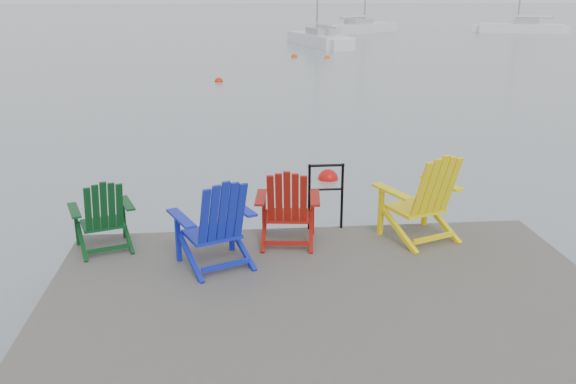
{
  "coord_description": "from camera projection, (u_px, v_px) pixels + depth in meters",
  "views": [
    {
      "loc": [
        -0.95,
        -5.13,
        3.54
      ],
      "look_at": [
        -0.2,
        2.99,
        0.85
      ],
      "focal_mm": 38.0,
      "sensor_mm": 36.0,
      "label": 1
    }
  ],
  "objects": [
    {
      "name": "chair_red",
      "position": [
        288.0,
        206.0,
        7.56
      ],
      "size": [
        0.87,
        0.81,
        1.01
      ],
      "rotation": [
        0.0,
        0.0,
        -0.12
      ],
      "color": "maroon",
      "rests_on": "dock"
    },
    {
      "name": "chair_yellow",
      "position": [
        423.0,
        196.0,
        7.68
      ],
      "size": [
        1.12,
        1.08,
        1.16
      ],
      "rotation": [
        0.0,
        0.0,
        0.38
      ],
      "color": "yellow",
      "rests_on": "dock"
    },
    {
      "name": "buoy_d",
      "position": [
        294.0,
        57.0,
        34.69
      ],
      "size": [
        0.38,
        0.38,
        0.38
      ],
      "primitive_type": "sphere",
      "color": "#CE430C",
      "rests_on": "ground"
    },
    {
      "name": "chair_blue",
      "position": [
        216.0,
        222.0,
        6.92
      ],
      "size": [
        1.06,
        1.01,
        1.08
      ],
      "rotation": [
        0.0,
        0.0,
        0.41
      ],
      "color": "#1020AF",
      "rests_on": "dock"
    },
    {
      "name": "dock",
      "position": [
        337.0,
        336.0,
        5.93
      ],
      "size": [
        6.0,
        5.0,
        1.4
      ],
      "color": "#322F2C",
      "rests_on": "ground"
    },
    {
      "name": "buoy_b",
      "position": [
        219.0,
        82.0,
        25.18
      ],
      "size": [
        0.35,
        0.35,
        0.35
      ],
      "primitive_type": "sphere",
      "color": "red",
      "rests_on": "ground"
    },
    {
      "name": "sailboat_near",
      "position": [
        319.0,
        41.0,
        41.88
      ],
      "size": [
        3.74,
        8.02,
        10.8
      ],
      "rotation": [
        0.0,
        0.0,
        0.23
      ],
      "color": "silver",
      "rests_on": "ground"
    },
    {
      "name": "chair_green",
      "position": [
        103.0,
        214.0,
        7.4
      ],
      "size": [
        0.88,
        0.84,
        0.93
      ],
      "rotation": [
        0.0,
        0.0,
        0.34
      ],
      "color": "#0A3916",
      "rests_on": "dock"
    },
    {
      "name": "buoy_a",
      "position": [
        328.0,
        179.0,
        12.1
      ],
      "size": [
        0.4,
        0.4,
        0.4
      ],
      "primitive_type": "sphere",
      "color": "red",
      "rests_on": "ground"
    },
    {
      "name": "sailboat_mid",
      "position": [
        361.0,
        29.0,
        55.57
      ],
      "size": [
        7.59,
        6.64,
        11.15
      ],
      "rotation": [
        0.0,
        0.0,
        -0.9
      ],
      "color": "silver",
      "rests_on": "ground"
    },
    {
      "name": "handrail",
      "position": [
        326.0,
        190.0,
        8.06
      ],
      "size": [
        0.48,
        0.04,
        0.9
      ],
      "color": "black",
      "rests_on": "dock"
    },
    {
      "name": "ground",
      "position": [
        336.0,
        366.0,
        6.04
      ],
      "size": [
        400.0,
        400.0,
        0.0
      ],
      "primitive_type": "plane",
      "color": "gray",
      "rests_on": "ground"
    },
    {
      "name": "buoy_c",
      "position": [
        327.0,
        58.0,
        34.24
      ],
      "size": [
        0.32,
        0.32,
        0.32
      ],
      "primitive_type": "sphere",
      "color": "#F7550E",
      "rests_on": "ground"
    },
    {
      "name": "sailboat_far",
      "position": [
        521.0,
        29.0,
        55.11
      ],
      "size": [
        7.27,
        4.68,
        10.04
      ],
      "rotation": [
        0.0,
        0.0,
        1.14
      ],
      "color": "white",
      "rests_on": "ground"
    }
  ]
}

